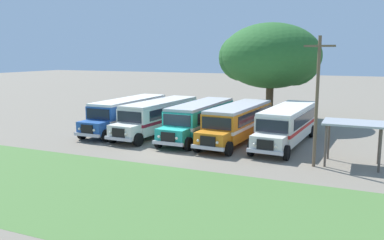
# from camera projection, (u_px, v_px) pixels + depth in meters

# --- Properties ---
(ground_plane) EXTENTS (220.00, 220.00, 0.00)m
(ground_plane) POSITION_uv_depth(u_px,v_px,m) (169.00, 151.00, 28.38)
(ground_plane) COLOR slate
(foreground_grass_strip) EXTENTS (80.00, 10.55, 0.01)m
(foreground_grass_strip) POSITION_uv_depth(u_px,v_px,m) (90.00, 189.00, 20.37)
(foreground_grass_strip) COLOR #4C7538
(foreground_grass_strip) RESTS_ON ground_plane
(parked_bus_slot_0) EXTENTS (2.76, 10.85, 2.82)m
(parked_bus_slot_0) POSITION_uv_depth(u_px,v_px,m) (128.00, 113.00, 35.87)
(parked_bus_slot_0) COLOR #23519E
(parked_bus_slot_0) RESTS_ON ground_plane
(parked_bus_slot_1) EXTENTS (3.16, 10.90, 2.82)m
(parked_bus_slot_1) POSITION_uv_depth(u_px,v_px,m) (159.00, 115.00, 34.32)
(parked_bus_slot_1) COLOR silver
(parked_bus_slot_1) RESTS_ON ground_plane
(parked_bus_slot_2) EXTENTS (2.73, 10.85, 2.82)m
(parked_bus_slot_2) POSITION_uv_depth(u_px,v_px,m) (200.00, 118.00, 32.94)
(parked_bus_slot_2) COLOR teal
(parked_bus_slot_2) RESTS_ON ground_plane
(parked_bus_slot_3) EXTENTS (3.19, 10.91, 2.82)m
(parked_bus_slot_3) POSITION_uv_depth(u_px,v_px,m) (238.00, 121.00, 31.49)
(parked_bus_slot_3) COLOR orange
(parked_bus_slot_3) RESTS_ON ground_plane
(parked_bus_slot_4) EXTENTS (3.25, 10.92, 2.82)m
(parked_bus_slot_4) POSITION_uv_depth(u_px,v_px,m) (288.00, 123.00, 30.38)
(parked_bus_slot_4) COLOR silver
(parked_bus_slot_4) RESTS_ON ground_plane
(broad_shade_tree) EXTENTS (10.21, 10.61, 9.94)m
(broad_shade_tree) POSITION_uv_depth(u_px,v_px,m) (271.00, 57.00, 40.68)
(broad_shade_tree) COLOR brown
(broad_shade_tree) RESTS_ON ground_plane
(utility_pole) EXTENTS (1.80, 0.20, 7.88)m
(utility_pole) POSITION_uv_depth(u_px,v_px,m) (317.00, 98.00, 23.75)
(utility_pole) COLOR brown
(utility_pole) RESTS_ON ground_plane
(waiting_shelter) EXTENTS (3.60, 2.60, 2.72)m
(waiting_shelter) POSITION_uv_depth(u_px,v_px,m) (354.00, 126.00, 24.28)
(waiting_shelter) COLOR brown
(waiting_shelter) RESTS_ON ground_plane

